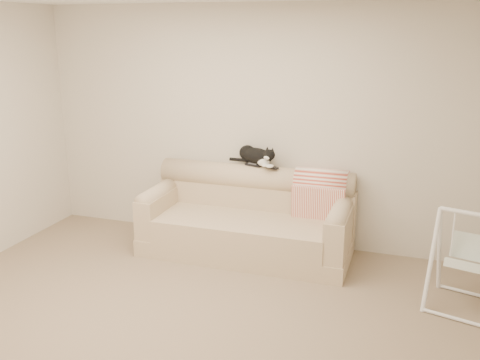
# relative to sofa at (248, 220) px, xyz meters

# --- Properties ---
(ground_plane) EXTENTS (5.00, 5.00, 0.00)m
(ground_plane) POSITION_rel_sofa_xyz_m (-0.03, -1.62, -0.35)
(ground_plane) COLOR #7C644E
(ground_plane) RESTS_ON ground
(room_shell) EXTENTS (5.04, 4.04, 2.60)m
(room_shell) POSITION_rel_sofa_xyz_m (-0.03, -1.62, 1.18)
(room_shell) COLOR beige
(room_shell) RESTS_ON ground
(sofa) EXTENTS (2.20, 0.93, 0.90)m
(sofa) POSITION_rel_sofa_xyz_m (0.00, 0.00, 0.00)
(sofa) COLOR tan
(sofa) RESTS_ON ground
(remote_a) EXTENTS (0.19, 0.09, 0.03)m
(remote_a) POSITION_rel_sofa_xyz_m (-0.02, 0.23, 0.56)
(remote_a) COLOR black
(remote_a) RESTS_ON sofa
(remote_b) EXTENTS (0.17, 0.12, 0.02)m
(remote_b) POSITION_rel_sofa_xyz_m (0.20, 0.20, 0.56)
(remote_b) COLOR black
(remote_b) RESTS_ON sofa
(tuxedo_cat) EXTENTS (0.57, 0.38, 0.23)m
(tuxedo_cat) POSITION_rel_sofa_xyz_m (0.01, 0.26, 0.66)
(tuxedo_cat) COLOR black
(tuxedo_cat) RESTS_ON sofa
(throw_blanket) EXTENTS (0.55, 0.38, 0.58)m
(throw_blanket) POSITION_rel_sofa_xyz_m (0.73, 0.23, 0.37)
(throw_blanket) COLOR #BB3E2A
(throw_blanket) RESTS_ON sofa
(baby_swing) EXTENTS (0.67, 0.69, 0.88)m
(baby_swing) POSITION_rel_sofa_xyz_m (2.12, -0.56, 0.09)
(baby_swing) COLOR white
(baby_swing) RESTS_ON ground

